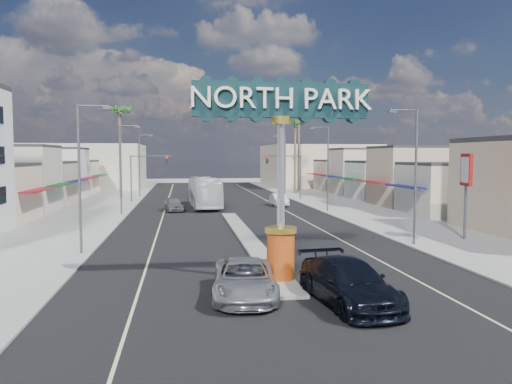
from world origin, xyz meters
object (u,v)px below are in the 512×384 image
object	(u,v)px
traffic_signal_right	(287,168)
streetlight_r_mid	(326,164)
streetlight_l_mid	(122,165)
streetlight_r_near	(413,169)
palm_right_mid	(295,126)
streetlight_l_near	(82,171)
streetlight_r_far	(284,162)
suv_right	(349,282)
suv_left	(245,279)
car_parked_right	(279,200)
streetlight_l_far	(141,162)
city_bus	(204,192)
car_parked_left	(174,204)
palm_right_far	(299,118)
bank_pylon_sign	(466,175)
traffic_signal_left	(146,169)
gateway_sign	(281,156)
palm_left_far	(119,115)

from	to	relation	value
traffic_signal_right	streetlight_r_mid	distance (m)	14.07
streetlight_l_mid	streetlight_r_near	world-z (taller)	same
streetlight_r_near	streetlight_r_mid	xyz separation A→B (m)	(0.00, 20.00, 0.00)
streetlight_r_mid	palm_right_mid	distance (m)	26.71
streetlight_l_near	streetlight_r_far	distance (m)	46.90
streetlight_r_mid	suv_right	xyz separation A→B (m)	(-8.43, -31.90, -4.17)
streetlight_r_near	palm_right_mid	bearing A→B (deg)	86.81
streetlight_l_mid	suv_left	xyz separation A→B (m)	(8.43, -30.34, -4.28)
car_parked_right	streetlight_l_mid	bearing A→B (deg)	-159.44
suv_left	streetlight_r_near	bearing A→B (deg)	45.22
streetlight_l_far	city_bus	xyz separation A→B (m)	(8.36, -15.08, -3.35)
streetlight_l_near	car_parked_right	xyz separation A→B (m)	(17.21, 27.17, -4.34)
streetlight_l_far	streetlight_r_near	size ratio (longest dim) A/B	1.00
traffic_signal_right	city_bus	bearing A→B (deg)	-147.86
streetlight_l_far	car_parked_left	size ratio (longest dim) A/B	2.01
suv_left	suv_right	size ratio (longest dim) A/B	0.92
car_parked_right	car_parked_left	bearing A→B (deg)	-164.46
streetlight_r_mid	car_parked_left	xyz separation A→B (m)	(-15.93, 3.28, -4.31)
traffic_signal_right	palm_right_far	bearing A→B (deg)	72.10
traffic_signal_right	car_parked_right	size ratio (longest dim) A/B	1.36
streetlight_l_near	bank_pylon_sign	xyz separation A→B (m)	(25.49, 1.46, -0.42)
palm_right_mid	streetlight_r_near	bearing A→B (deg)	-93.19
traffic_signal_left	palm_right_mid	world-z (taller)	palm_right_mid
streetlight_r_near	suv_left	world-z (taller)	streetlight_r_near
traffic_signal_left	gateway_sign	bearing A→B (deg)	-77.67
streetlight_l_far	car_parked_right	world-z (taller)	streetlight_l_far
streetlight_r_far	suv_right	bearing A→B (deg)	-98.89
palm_right_mid	palm_right_far	world-z (taller)	palm_right_far
traffic_signal_left	streetlight_l_near	xyz separation A→B (m)	(-1.25, -33.99, 0.79)
palm_right_far	suv_left	xyz separation A→B (m)	(-17.00, -62.34, -11.60)
streetlight_l_near	streetlight_r_near	world-z (taller)	same
gateway_sign	streetlight_l_mid	bearing A→B (deg)	110.42
streetlight_r_mid	city_bus	distance (m)	14.68
palm_right_mid	city_bus	size ratio (longest dim) A/B	0.98
streetlight_l_mid	palm_right_far	bearing A→B (deg)	51.52
streetlight_l_near	streetlight_r_far	world-z (taller)	same
traffic_signal_right	city_bus	distance (m)	13.54
traffic_signal_right	suv_right	size ratio (longest dim) A/B	0.98
car_parked_left	car_parked_right	world-z (taller)	car_parked_left
city_bus	bank_pylon_sign	xyz separation A→B (m)	(17.13, -25.46, 2.92)
streetlight_r_mid	palm_right_far	distance (m)	33.14
gateway_sign	streetlight_r_far	xyz separation A→B (m)	(10.43, 50.02, -0.86)
traffic_signal_right	palm_left_far	world-z (taller)	palm_left_far
streetlight_l_far	car_parked_left	world-z (taller)	streetlight_l_far
streetlight_l_mid	car_parked_left	size ratio (longest dim) A/B	2.01
streetlight_l_far	bank_pylon_sign	size ratio (longest dim) A/B	1.51
suv_right	car_parked_left	xyz separation A→B (m)	(-7.50, 35.17, -0.13)
palm_left_far	palm_right_far	bearing A→B (deg)	23.20
traffic_signal_left	city_bus	bearing A→B (deg)	-44.84
streetlight_l_mid	city_bus	distance (m)	11.36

